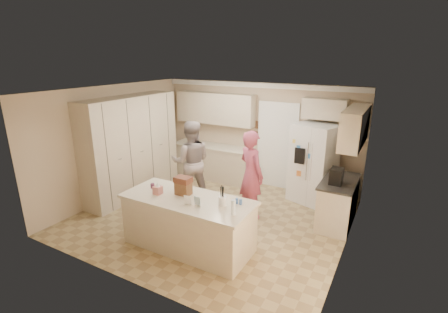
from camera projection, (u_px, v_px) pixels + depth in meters
The scene contains 41 objects.
floor at pixel (212, 218), 6.74m from camera, with size 5.20×4.60×0.02m, color #9F8B5D.
ceiling at pixel (210, 90), 5.96m from camera, with size 5.20×4.60×0.02m, color white.
wall_back at pixel (258, 134), 8.28m from camera, with size 5.20×0.02×2.60m, color #C5AD8E.
wall_front at pixel (123, 203), 4.42m from camera, with size 5.20×0.02×2.60m, color #C5AD8E.
wall_left at pixel (115, 142), 7.56m from camera, with size 0.02×4.60×2.60m, color #C5AD8E.
wall_right at pixel (351, 182), 5.14m from camera, with size 0.02×4.60×2.60m, color #C5AD8E.
crown_back at pixel (259, 85), 7.87m from camera, with size 5.20×0.08×0.12m, color white.
pantry_bank at pixel (132, 146), 7.62m from camera, with size 0.60×2.60×2.35m, color beige.
back_base_cab at pixel (213, 162), 8.81m from camera, with size 2.20×0.60×0.88m, color beige.
back_countertop at pixel (213, 146), 8.66m from camera, with size 2.24×0.63×0.04m, color beige.
back_upper_cab at pixel (215, 108), 8.48m from camera, with size 2.20×0.35×0.80m, color beige.
doorway_opening at pixel (277, 147), 8.07m from camera, with size 0.90×0.06×2.10m, color black.
doorway_casing at pixel (277, 147), 8.04m from camera, with size 1.02×0.03×2.22m, color white.
wall_frame_upper at pixel (258, 125), 8.16m from camera, with size 0.15×0.02×0.20m, color brown.
wall_frame_lower at pixel (258, 135), 8.24m from camera, with size 0.15×0.02×0.20m, color brown.
refrigerator at pixel (313, 164), 7.26m from camera, with size 0.90×0.70×1.80m, color white.
fridge_seam at pixel (309, 168), 6.96m from camera, with size 0.01×0.02×1.78m, color gray.
fridge_dispenser at pixel (300, 156), 6.98m from camera, with size 0.22×0.03×0.35m, color black.
fridge_handle_l at pixel (307, 162), 6.93m from camera, with size 0.02×0.02×0.85m, color silver.
fridge_handle_r at pixel (312, 162), 6.88m from camera, with size 0.02×0.02×0.85m, color silver.
over_fridge_cab at pixel (325, 109), 7.12m from camera, with size 0.95×0.35×0.45m, color beige.
right_base_cab at pixel (338, 203), 6.37m from camera, with size 0.60×1.20×0.88m, color beige.
right_countertop at pixel (340, 181), 6.24m from camera, with size 0.63×1.24×0.04m, color #2D2B28.
right_upper_cab at pixel (355, 127), 6.03m from camera, with size 0.35×1.50×0.70m, color beige.
coffee_maker at pixel (336, 176), 6.04m from camera, with size 0.22×0.28×0.30m, color black.
island_base at pixel (188, 224), 5.59m from camera, with size 2.20×0.90×0.88m, color beige.
island_top at pixel (187, 200), 5.46m from camera, with size 2.28×0.96×0.05m, color beige.
utensil_crock at pixel (223, 201), 5.17m from camera, with size 0.13×0.13×0.15m, color white.
tissue_box at pixel (158, 190), 5.60m from camera, with size 0.13×0.13×0.14m, color #BF716A.
tissue_plume at pixel (157, 184), 5.57m from camera, with size 0.08×0.08×0.08m, color white.
dollhouse_body at pixel (183, 188), 5.57m from camera, with size 0.26×0.18×0.22m, color brown.
dollhouse_roof at pixel (183, 180), 5.52m from camera, with size 0.28×0.20×0.10m, color #592D1E.
jam_jar at pixel (153, 186), 5.85m from camera, with size 0.07×0.07×0.09m, color #59263F.
greeting_card_a at pixel (188, 200), 5.19m from camera, with size 0.12×0.01×0.16m, color white.
greeting_card_b at pixel (197, 201), 5.16m from camera, with size 0.12×0.01×0.16m, color silver.
water_bottle at pixel (233, 207), 4.85m from camera, with size 0.07×0.07×0.24m, color silver.
shaker_salt at pixel (237, 201), 5.24m from camera, with size 0.05×0.05×0.09m, color #3B61A9.
shaker_pepper at pixel (241, 202), 5.21m from camera, with size 0.05×0.05×0.09m, color #3B61A9.
teen_boy at pixel (191, 162), 7.30m from camera, with size 0.91×0.71×1.86m, color gray.
teen_girl at pixel (251, 174), 6.58m from camera, with size 0.66×0.44×1.82m, color #C34F62.
fridge_magnets at pixel (309, 168), 6.96m from camera, with size 0.76×0.02×1.44m, color tan, non-canonical shape.
Camera 1 is at (3.16, -5.17, 3.22)m, focal length 26.00 mm.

